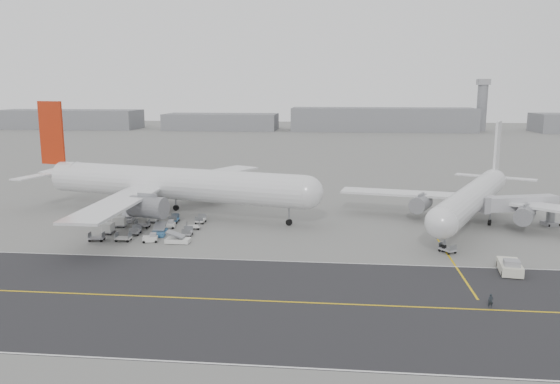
# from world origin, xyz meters

# --- Properties ---
(ground) EXTENTS (700.00, 700.00, 0.00)m
(ground) POSITION_xyz_m (0.00, 0.00, 0.00)
(ground) COLOR gray
(ground) RESTS_ON ground
(taxiway) EXTENTS (220.00, 59.00, 0.03)m
(taxiway) POSITION_xyz_m (5.02, -17.98, 0.01)
(taxiway) COLOR #28282B
(taxiway) RESTS_ON ground
(horizon_buildings) EXTENTS (520.00, 28.00, 28.00)m
(horizon_buildings) POSITION_xyz_m (30.00, 260.00, 0.00)
(horizon_buildings) COLOR gray
(horizon_buildings) RESTS_ON ground
(control_tower) EXTENTS (7.00, 7.00, 31.25)m
(control_tower) POSITION_xyz_m (100.00, 265.00, 16.25)
(control_tower) COLOR gray
(control_tower) RESTS_ON ground
(airliner_a) EXTENTS (65.21, 63.74, 22.92)m
(airliner_a) POSITION_xyz_m (-21.92, 26.16, 6.59)
(airliner_a) COLOR silver
(airliner_a) RESTS_ON ground
(airliner_b) EXTENTS (49.06, 50.29, 18.44)m
(airliner_b) POSITION_xyz_m (38.60, 24.70, 5.32)
(airliner_b) COLOR silver
(airliner_b) RESTS_ON ground
(pushback_tug) EXTENTS (3.61, 7.87, 2.22)m
(pushback_tug) POSITION_xyz_m (36.96, -4.11, 0.91)
(pushback_tug) COLOR beige
(pushback_tug) RESTS_ON ground
(jet_bridge) EXTENTS (16.20, 7.33, 6.07)m
(jet_bridge) POSITION_xyz_m (46.49, 23.02, 4.23)
(jet_bridge) COLOR gray
(jet_bridge) RESTS_ON ground
(gse_cluster) EXTENTS (24.40, 23.68, 2.01)m
(gse_cluster) POSITION_xyz_m (-20.92, 12.81, 0.00)
(gse_cluster) COLOR #96969B
(gse_cluster) RESTS_ON ground
(stray_dolly) EXTENTS (2.73, 2.99, 1.57)m
(stray_dolly) POSITION_xyz_m (30.12, 4.88, 0.00)
(stray_dolly) COLOR silver
(stray_dolly) RESTS_ON ground
(ground_crew_a) EXTENTS (0.64, 0.44, 1.69)m
(ground_crew_a) POSITION_xyz_m (30.83, -17.23, 0.85)
(ground_crew_a) COLOR black
(ground_crew_a) RESTS_ON ground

